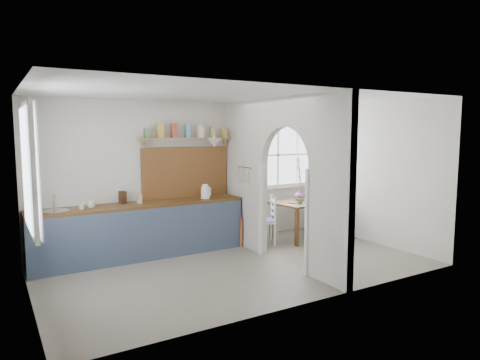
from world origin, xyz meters
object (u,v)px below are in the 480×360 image
chair_right (330,211)px  vase (299,195)px  kettle (205,191)px  chair_left (263,220)px  dining_table (303,220)px

chair_right → vase: (-0.75, 0.08, 0.39)m
kettle → chair_left: bearing=-38.5°
kettle → dining_table: bearing=-33.2°
dining_table → kettle: (-1.94, 0.32, 0.66)m
vase → chair_left: bearing=-173.0°
chair_left → vase: size_ratio=4.13×
chair_left → chair_right: size_ratio=0.99×
dining_table → chair_right: size_ratio=1.29×
chair_right → vase: 0.84m
chair_left → kettle: kettle is taller
chair_left → vase: (0.93, 0.12, 0.39)m
chair_left → kettle: size_ratio=3.59×
kettle → vase: bearing=-28.3°
chair_left → kettle: (-1.05, 0.28, 0.58)m
chair_right → dining_table: bearing=81.2°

